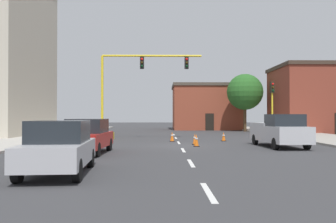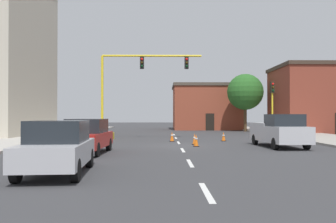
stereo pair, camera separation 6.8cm
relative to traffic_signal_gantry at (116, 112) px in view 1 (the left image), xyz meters
name	(u,v)px [view 1 (the left image)]	position (x,y,z in m)	size (l,w,h in m)	color
ground_plane	(180,146)	(4.87, -6.28, -2.24)	(160.00, 160.00, 0.00)	#38383A
sidewalk_left	(33,137)	(-7.28, 1.72, -2.17)	(6.00, 56.00, 0.14)	#B2ADA3
sidewalk_right	(317,137)	(17.02, 1.72, -2.17)	(6.00, 56.00, 0.14)	#9E998E
lane_stripe_seg_0	(208,192)	(4.87, -20.28, -2.23)	(0.16, 2.40, 0.01)	silver
lane_stripe_seg_1	(191,163)	(4.87, -14.78, -2.23)	(0.16, 2.40, 0.01)	silver
lane_stripe_seg_2	(183,150)	(4.87, -9.28, -2.23)	(0.16, 2.40, 0.01)	silver
lane_stripe_seg_3	(179,143)	(4.87, -3.78, -2.23)	(0.16, 2.40, 0.01)	silver
lane_stripe_seg_4	(176,138)	(4.87, 1.72, -2.23)	(0.16, 2.40, 0.01)	silver
lane_stripe_seg_5	(174,135)	(4.87, 7.22, -2.23)	(0.16, 2.40, 0.01)	silver
building_brick_center	(206,107)	(9.80, 21.45, 0.88)	(9.38, 8.52, 6.21)	brown
building_row_right	(322,99)	(21.90, 11.57, 1.56)	(10.65, 8.37, 7.57)	brown
traffic_signal_gantry	(116,112)	(0.00, 0.00, 0.00)	(8.92, 1.20, 6.83)	yellow
traffic_light_pole_right	(272,97)	(13.11, 1.52, 1.29)	(0.32, 0.47, 4.80)	yellow
tree_right_far	(245,92)	(13.72, 14.48, 2.54)	(4.37, 4.37, 6.97)	#4C3823
pickup_truck_silver	(279,131)	(10.81, -7.42, -1.26)	(2.28, 5.50, 1.99)	#BCBCC1
sedan_red_near_left	(87,136)	(-0.04, -11.01, -1.35)	(2.00, 4.56, 1.74)	#B21E19
sedan_silver_mid_left	(59,147)	(0.36, -17.41, -1.35)	(2.18, 4.62, 1.74)	#B7B7BC
traffic_cone_roadside_a	(195,139)	(5.86, -5.44, -1.87)	(0.36, 0.36, 0.74)	black
traffic_cone_roadside_b	(196,140)	(5.83, -6.95, -1.86)	(0.36, 0.36, 0.77)	black
traffic_cone_roadside_c	(172,137)	(4.44, -2.55, -1.87)	(0.36, 0.36, 0.74)	black
traffic_cone_roadside_d	(224,137)	(8.31, -2.18, -1.90)	(0.36, 0.36, 0.68)	black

